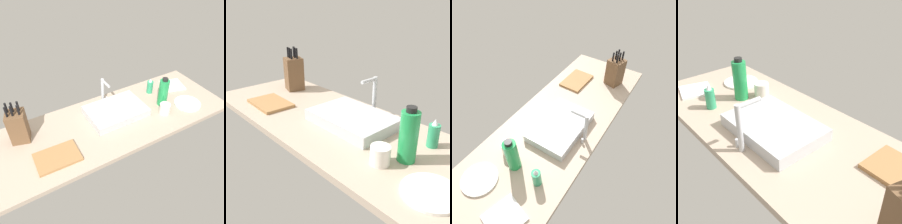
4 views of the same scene
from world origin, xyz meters
TOP-DOWN VIEW (x-y plane):
  - countertop_slab at (0.00, 0.00)cm, footprint 184.35×65.09cm
  - sink_basin at (5.50, 5.06)cm, footprint 44.12×30.31cm
  - faucet at (4.36, 22.32)cm, footprint 5.50×11.96cm
  - soap_bottle at (45.95, 15.76)cm, footprint 5.21×5.21cm
  - water_bottle at (44.55, -2.43)cm, footprint 7.72×7.72cm
  - dinner_plate at (62.45, -13.53)cm, footprint 21.19×21.19cm
  - dish_towel at (70.22, 13.46)cm, footprint 22.14×21.76cm
  - coffee_mug at (38.90, -12.56)cm, footprint 8.32×8.32cm

SIDE VIEW (x-z plane):
  - countertop_slab at x=0.00cm, z-range 0.00..3.50cm
  - dinner_plate at x=62.45cm, z-range 3.50..4.70cm
  - dish_towel at x=70.22cm, z-range 3.50..4.70cm
  - sink_basin at x=5.50cm, z-range 3.50..9.53cm
  - coffee_mug at x=38.90cm, z-range 3.50..11.61cm
  - soap_bottle at x=45.95cm, z-range 2.59..16.17cm
  - water_bottle at x=44.55cm, z-range 2.76..26.82cm
  - faucet at x=4.36cm, z-range 5.38..27.51cm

